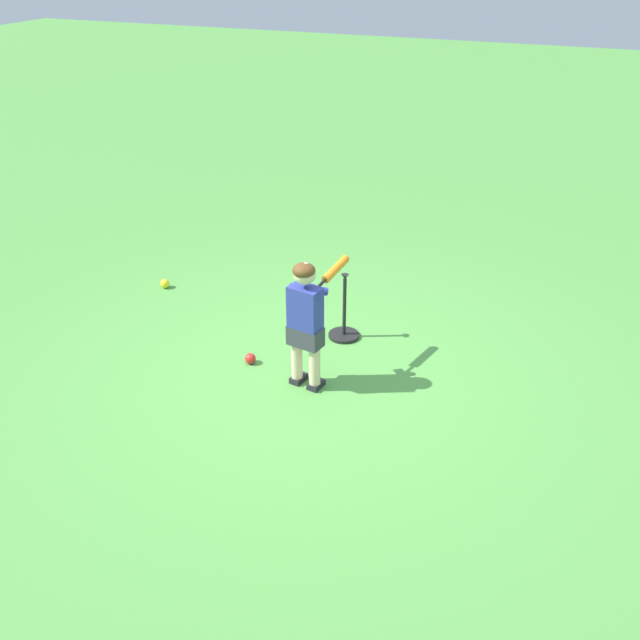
{
  "coord_description": "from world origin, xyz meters",
  "views": [
    {
      "loc": [
        1.99,
        -4.65,
        3.27
      ],
      "look_at": [
        0.04,
        0.12,
        0.45
      ],
      "focal_mm": 40.61,
      "sensor_mm": 36.0,
      "label": 1
    }
  ],
  "objects_px": {
    "batting_tee": "(344,327)",
    "play_ball_center_lawn": "(250,358)",
    "play_ball_midfield": "(165,284)",
    "child_batter": "(307,313)"
  },
  "relations": [
    {
      "from": "play_ball_center_lawn",
      "to": "batting_tee",
      "type": "xyz_separation_m",
      "value": [
        0.58,
        0.72,
        0.06
      ]
    },
    {
      "from": "play_ball_center_lawn",
      "to": "batting_tee",
      "type": "bearing_deg",
      "value": 51.53
    },
    {
      "from": "child_batter",
      "to": "play_ball_center_lawn",
      "type": "relative_size",
      "value": 11.53
    },
    {
      "from": "child_batter",
      "to": "play_ball_center_lawn",
      "type": "xyz_separation_m",
      "value": [
        -0.57,
        0.1,
        -0.6
      ]
    },
    {
      "from": "play_ball_center_lawn",
      "to": "play_ball_midfield",
      "type": "bearing_deg",
      "value": 146.74
    },
    {
      "from": "batting_tee",
      "to": "play_ball_center_lawn",
      "type": "bearing_deg",
      "value": -128.47
    },
    {
      "from": "play_ball_center_lawn",
      "to": "batting_tee",
      "type": "relative_size",
      "value": 0.15
    },
    {
      "from": "child_batter",
      "to": "play_ball_midfield",
      "type": "height_order",
      "value": "child_batter"
    },
    {
      "from": "child_batter",
      "to": "batting_tee",
      "type": "xyz_separation_m",
      "value": [
        0.0,
        0.82,
        -0.55
      ]
    },
    {
      "from": "play_ball_midfield",
      "to": "play_ball_center_lawn",
      "type": "xyz_separation_m",
      "value": [
        1.48,
        -0.97,
        -0.0
      ]
    }
  ]
}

